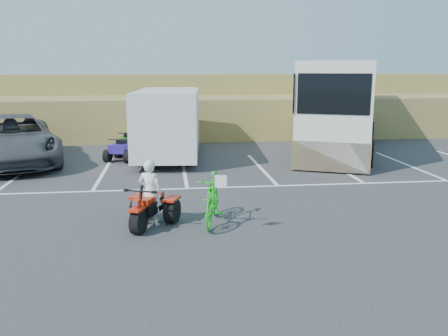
{
  "coord_description": "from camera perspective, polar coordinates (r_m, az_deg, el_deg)",
  "views": [
    {
      "loc": [
        -0.54,
        -11.02,
        3.43
      ],
      "look_at": [
        0.85,
        0.46,
        1.0
      ],
      "focal_mm": 38.0,
      "sensor_mm": 36.0,
      "label": 1
    }
  ],
  "objects": [
    {
      "name": "grass_embankment",
      "position": [
        26.58,
        -5.76,
        7.49
      ],
      "size": [
        40.0,
        8.5,
        3.1
      ],
      "color": "olive",
      "rests_on": "ground"
    },
    {
      "name": "rider",
      "position": [
        10.63,
        -8.87,
        -2.92
      ],
      "size": [
        0.64,
        0.53,
        1.49
      ],
      "primitive_type": "imported",
      "rotation": [
        0.0,
        0.0,
        2.76
      ],
      "color": "white",
      "rests_on": "ground"
    },
    {
      "name": "green_dirt_bike",
      "position": [
        10.64,
        -1.42,
        -3.76
      ],
      "size": [
        0.92,
        1.95,
        1.13
      ],
      "primitive_type": "imported",
      "rotation": [
        0.0,
        0.0,
        -0.22
      ],
      "color": "#14BF19",
      "rests_on": "ground"
    },
    {
      "name": "red_trike_atv",
      "position": [
        10.71,
        -9.07,
        -6.96
      ],
      "size": [
        1.54,
        1.74,
        0.94
      ],
      "primitive_type": null,
      "rotation": [
        0.0,
        0.0,
        -0.38
      ],
      "color": "red",
      "rests_on": "ground"
    },
    {
      "name": "cargo_trailer",
      "position": [
        18.4,
        -6.69,
        5.53
      ],
      "size": [
        2.7,
        5.8,
        2.63
      ],
      "rotation": [
        0.0,
        0.0,
        -0.08
      ],
      "color": "silver",
      "rests_on": "ground"
    },
    {
      "name": "rv_motorhome",
      "position": [
        20.95,
        13.97,
        6.46
      ],
      "size": [
        6.48,
        10.27,
        3.64
      ],
      "rotation": [
        0.0,
        0.0,
        -0.42
      ],
      "color": "silver",
      "rests_on": "ground"
    },
    {
      "name": "quad_atv_blue",
      "position": [
        18.47,
        -12.02,
        0.91
      ],
      "size": [
        1.43,
        1.64,
        0.9
      ],
      "primitive_type": null,
      "rotation": [
        0.0,
        0.0,
        -0.34
      ],
      "color": "navy",
      "rests_on": "ground"
    },
    {
      "name": "ground",
      "position": [
        11.55,
        -3.91,
        -5.43
      ],
      "size": [
        100.0,
        100.0,
        0.0
      ],
      "primitive_type": "plane",
      "color": "#333335",
      "rests_on": "ground"
    },
    {
      "name": "quad_atv_green",
      "position": [
        19.9,
        -11.26,
        1.72
      ],
      "size": [
        1.21,
        1.54,
        0.95
      ],
      "primitive_type": null,
      "rotation": [
        0.0,
        0.0,
        -0.09
      ],
      "color": "#1C5B14",
      "rests_on": "ground"
    },
    {
      "name": "grey_pickup",
      "position": [
        18.97,
        -24.11,
        3.13
      ],
      "size": [
        4.88,
        7.0,
        1.77
      ],
      "primitive_type": "imported",
      "rotation": [
        0.0,
        0.0,
        0.34
      ],
      "color": "#424449",
      "rests_on": "ground"
    },
    {
      "name": "parking_stripes",
      "position": [
        15.53,
        -1.53,
        -0.87
      ],
      "size": [
        28.0,
        5.16,
        0.01
      ],
      "color": "white",
      "rests_on": "ground"
    }
  ]
}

